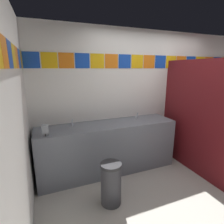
% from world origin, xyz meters
% --- Properties ---
extents(ground_plane, '(9.78, 9.78, 0.00)m').
position_xyz_m(ground_plane, '(0.00, 0.00, 0.00)').
color(ground_plane, '#B2ADA3').
extents(wall_back, '(4.45, 0.09, 2.54)m').
position_xyz_m(wall_back, '(0.00, 1.46, 1.28)').
color(wall_back, white).
rests_on(wall_back, ground_plane).
extents(wall_side, '(0.09, 2.84, 2.54)m').
position_xyz_m(wall_side, '(-2.26, -0.00, 1.28)').
color(wall_side, white).
rests_on(wall_side, ground_plane).
extents(vanity_counter, '(2.43, 0.58, 0.89)m').
position_xyz_m(vanity_counter, '(-0.96, 1.13, 0.45)').
color(vanity_counter, slate).
rests_on(vanity_counter, ground_plane).
extents(faucet_left, '(0.04, 0.10, 0.14)m').
position_xyz_m(faucet_left, '(-1.57, 1.22, 0.94)').
color(faucet_left, silver).
rests_on(faucet_left, vanity_counter).
extents(faucet_right, '(0.04, 0.10, 0.14)m').
position_xyz_m(faucet_right, '(-0.35, 1.22, 0.94)').
color(faucet_right, silver).
rests_on(faucet_right, vanity_counter).
extents(soap_dispenser, '(0.09, 0.09, 0.16)m').
position_xyz_m(soap_dispenser, '(-1.99, 0.95, 0.97)').
color(soap_dispenser, gray).
rests_on(soap_dispenser, vanity_counter).
extents(stall_divider, '(0.92, 1.59, 1.98)m').
position_xyz_m(stall_divider, '(0.63, 0.36, 0.99)').
color(stall_divider, maroon).
rests_on(stall_divider, ground_plane).
extents(toilet, '(0.39, 0.49, 0.74)m').
position_xyz_m(toilet, '(1.10, 0.96, 0.30)').
color(toilet, white).
rests_on(toilet, ground_plane).
extents(trash_bin, '(0.29, 0.29, 0.61)m').
position_xyz_m(trash_bin, '(-1.22, 0.33, 0.30)').
color(trash_bin, '#333338').
rests_on(trash_bin, ground_plane).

